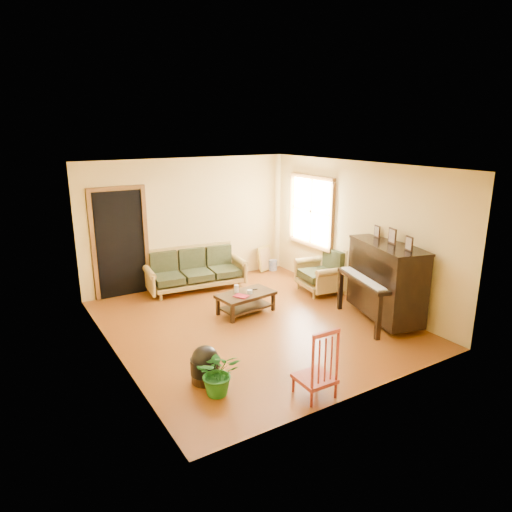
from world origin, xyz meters
TOP-DOWN VIEW (x-y plane):
  - floor at (0.00, 0.00)m, footprint 5.00×5.00m
  - doorway at (-1.45, 2.48)m, footprint 1.08×0.16m
  - window at (2.21, 1.30)m, footprint 0.12×1.36m
  - sofa at (-0.09, 2.05)m, footprint 2.04×1.03m
  - coffee_table at (0.13, 0.46)m, footprint 1.06×0.66m
  - armchair at (1.95, 0.63)m, footprint 0.98×1.02m
  - piano at (1.97, -1.04)m, footprint 1.26×1.70m
  - footstool at (-1.46, -1.23)m, footprint 0.49×0.49m
  - red_chair at (-0.46, -2.21)m, footprint 0.43×0.47m
  - leaning_frame at (1.76, 2.36)m, footprint 0.45×0.25m
  - ceramic_crock at (1.94, 2.30)m, footprint 0.20×0.20m
  - potted_plant at (-1.45, -1.58)m, footprint 0.67×0.63m
  - book at (-0.10, 0.30)m, footprint 0.27×0.30m
  - candle at (0.02, 0.59)m, footprint 0.10×0.10m
  - glass_jar at (0.19, 0.41)m, footprint 0.11×0.11m
  - remote at (0.34, 0.55)m, footprint 0.16×0.06m

SIDE VIEW (x-z plane):
  - floor at x=0.00m, z-range 0.00..0.00m
  - ceramic_crock at x=1.94m, z-range 0.00..0.24m
  - coffee_table at x=0.13m, z-range 0.00..0.37m
  - footstool at x=-1.46m, z-range 0.00..0.37m
  - potted_plant at x=-1.45m, z-range 0.00..0.59m
  - leaning_frame at x=1.76m, z-range 0.00..0.60m
  - remote at x=0.34m, z-range 0.37..0.38m
  - book at x=-0.10m, z-range 0.37..0.39m
  - glass_jar at x=0.19m, z-range 0.37..0.43m
  - sofa at x=-0.09m, z-range 0.00..0.84m
  - candle at x=0.02m, z-range 0.37..0.50m
  - armchair at x=1.95m, z-range 0.00..0.90m
  - red_chair at x=-0.46m, z-range 0.00..0.92m
  - piano at x=1.97m, z-range 0.00..1.34m
  - doorway at x=-1.45m, z-range 0.00..2.05m
  - window at x=2.21m, z-range 0.77..2.23m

